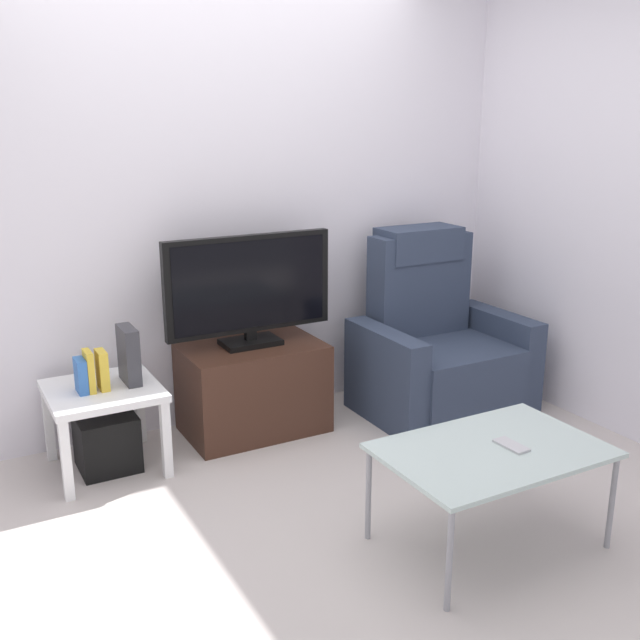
% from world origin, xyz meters
% --- Properties ---
extents(ground_plane, '(6.40, 6.40, 0.00)m').
position_xyz_m(ground_plane, '(0.00, 0.00, 0.00)').
color(ground_plane, '#BCB2AD').
extents(wall_back, '(6.40, 0.06, 2.60)m').
position_xyz_m(wall_back, '(0.00, 1.13, 1.30)').
color(wall_back, silver).
rests_on(wall_back, ground).
extents(wall_side, '(0.06, 4.48, 2.60)m').
position_xyz_m(wall_side, '(1.88, 0.00, 1.30)').
color(wall_side, silver).
rests_on(wall_side, ground).
extents(tv_stand, '(0.77, 0.48, 0.51)m').
position_xyz_m(tv_stand, '(0.07, 0.83, 0.25)').
color(tv_stand, '#3D2319').
rests_on(tv_stand, ground).
extents(television, '(0.96, 0.20, 0.61)m').
position_xyz_m(television, '(0.07, 0.84, 0.83)').
color(television, black).
rests_on(television, tv_stand).
extents(recliner_armchair, '(0.98, 0.78, 1.08)m').
position_xyz_m(recliner_armchair, '(1.19, 0.62, 0.37)').
color(recliner_armchair, '#2D384C').
rests_on(recliner_armchair, ground).
extents(side_table, '(0.54, 0.54, 0.44)m').
position_xyz_m(side_table, '(-0.77, 0.76, 0.37)').
color(side_table, white).
rests_on(side_table, ground).
extents(subwoofer_box, '(0.29, 0.29, 0.29)m').
position_xyz_m(subwoofer_box, '(-0.77, 0.76, 0.14)').
color(subwoofer_box, black).
rests_on(subwoofer_box, ground).
extents(book_leftmost, '(0.05, 0.12, 0.17)m').
position_xyz_m(book_leftmost, '(-0.87, 0.74, 0.52)').
color(book_leftmost, '#3366B2').
rests_on(book_leftmost, side_table).
extents(book_middle, '(0.03, 0.12, 0.21)m').
position_xyz_m(book_middle, '(-0.83, 0.74, 0.54)').
color(book_middle, gold).
rests_on(book_middle, side_table).
extents(book_rightmost, '(0.04, 0.12, 0.20)m').
position_xyz_m(book_rightmost, '(-0.77, 0.74, 0.54)').
color(book_rightmost, gold).
rests_on(book_rightmost, side_table).
extents(game_console, '(0.07, 0.20, 0.29)m').
position_xyz_m(game_console, '(-0.63, 0.77, 0.58)').
color(game_console, '#333338').
rests_on(game_console, side_table).
extents(coffee_table, '(0.90, 0.60, 0.44)m').
position_xyz_m(coffee_table, '(0.46, -0.70, 0.41)').
color(coffee_table, '#B2C6C1').
rests_on(coffee_table, ground).
extents(cell_phone, '(0.08, 0.15, 0.01)m').
position_xyz_m(cell_phone, '(0.54, -0.73, 0.44)').
color(cell_phone, '#B7B7BC').
rests_on(cell_phone, coffee_table).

